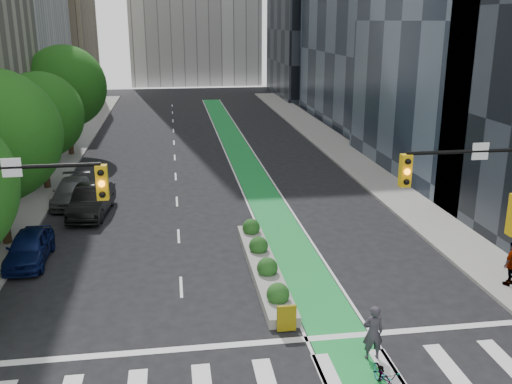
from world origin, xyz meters
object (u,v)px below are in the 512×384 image
object	(u,v)px
bicycle	(385,378)
parked_car_left_mid	(92,201)
median_planter	(263,264)
cyclist	(373,333)
pedestrian_far	(512,263)
parked_car_left_near	(29,247)
parked_car_left_far	(71,192)

from	to	relation	value
bicycle	parked_car_left_mid	xyz separation A→B (m)	(-10.84, 18.18, 0.41)
median_planter	cyclist	world-z (taller)	cyclist
median_planter	pedestrian_far	xyz separation A→B (m)	(10.01, -3.14, 0.76)
parked_car_left_mid	parked_car_left_near	bearing A→B (deg)	-101.55
median_planter	cyclist	size ratio (longest dim) A/B	5.31
parked_car_left_mid	bicycle	bearing A→B (deg)	-53.57
parked_car_left_near	pedestrian_far	distance (m)	21.39
bicycle	cyclist	bearing A→B (deg)	82.71
median_planter	parked_car_left_mid	size ratio (longest dim) A/B	1.98
bicycle	pedestrian_far	size ratio (longest dim) A/B	0.87
parked_car_left_mid	parked_car_left_far	xyz separation A→B (m)	(-1.52, 2.48, -0.13)
parked_car_left_near	cyclist	bearing A→B (deg)	-37.49
parked_car_left_near	bicycle	bearing A→B (deg)	-42.46
bicycle	parked_car_left_far	xyz separation A→B (m)	(-12.35, 20.66, 0.27)
parked_car_left_mid	parked_car_left_far	distance (m)	2.91
parked_car_left_far	parked_car_left_near	bearing A→B (deg)	-93.06
cyclist	parked_car_left_far	distance (m)	22.73
cyclist	pedestrian_far	size ratio (longest dim) A/B	0.99
median_planter	cyclist	distance (m)	7.74
median_planter	cyclist	bearing A→B (deg)	-71.27
bicycle	cyclist	xyz separation A→B (m)	(0.21, 1.73, 0.52)
parked_car_left_near	parked_car_left_far	size ratio (longest dim) A/B	0.88
parked_car_left_mid	cyclist	bearing A→B (deg)	-50.48
parked_car_left_near	pedestrian_far	bearing A→B (deg)	-15.87
pedestrian_far	bicycle	bearing A→B (deg)	9.25
parked_car_left_mid	pedestrian_far	bearing A→B (deg)	-27.82
cyclist	parked_car_left_far	bearing A→B (deg)	-55.75
median_planter	pedestrian_far	bearing A→B (deg)	-17.39
bicycle	pedestrian_far	xyz separation A→B (m)	(7.75, 5.90, 0.68)
median_planter	bicycle	size ratio (longest dim) A/B	6.04
parked_car_left_mid	parked_car_left_far	bearing A→B (deg)	127.15
parked_car_left_near	parked_car_left_mid	world-z (taller)	parked_car_left_mid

